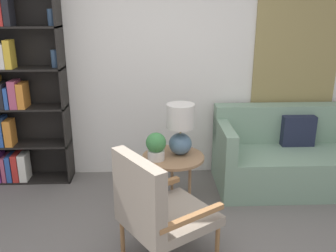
{
  "coord_description": "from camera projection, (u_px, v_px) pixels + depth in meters",
  "views": [
    {
      "loc": [
        -0.02,
        -2.14,
        1.95
      ],
      "look_at": [
        0.11,
        1.03,
        0.9
      ],
      "focal_mm": 40.0,
      "sensor_mm": 36.0,
      "label": 1
    }
  ],
  "objects": [
    {
      "name": "wall_back",
      "position": [
        158.0,
        59.0,
        4.15
      ],
      "size": [
        6.4,
        0.08,
        2.7
      ],
      "color": "silver",
      "rests_on": "ground_plane"
    },
    {
      "name": "potted_plant",
      "position": [
        156.0,
        146.0,
        3.44
      ],
      "size": [
        0.19,
        0.19,
        0.26
      ],
      "color": "beige",
      "rests_on": "side_table"
    },
    {
      "name": "couch",
      "position": [
        299.0,
        157.0,
        4.13
      ],
      "size": [
        1.81,
        0.81,
        0.86
      ],
      "color": "gray",
      "rests_on": "ground_plane"
    },
    {
      "name": "bookshelf",
      "position": [
        13.0,
        90.0,
        4.01
      ],
      "size": [
        0.86,
        0.3,
        2.15
      ],
      "color": "black",
      "rests_on": "ground_plane"
    },
    {
      "name": "armchair",
      "position": [
        155.0,
        206.0,
        2.8
      ],
      "size": [
        0.86,
        0.85,
        0.92
      ],
      "color": "olive",
      "rests_on": "ground_plane"
    },
    {
      "name": "side_table",
      "position": [
        173.0,
        161.0,
        3.58
      ],
      "size": [
        0.59,
        0.59,
        0.56
      ],
      "color": "#99704C",
      "rests_on": "ground_plane"
    },
    {
      "name": "table_lamp",
      "position": [
        180.0,
        127.0,
        3.52
      ],
      "size": [
        0.26,
        0.26,
        0.5
      ],
      "color": "slate",
      "rests_on": "side_table"
    }
  ]
}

